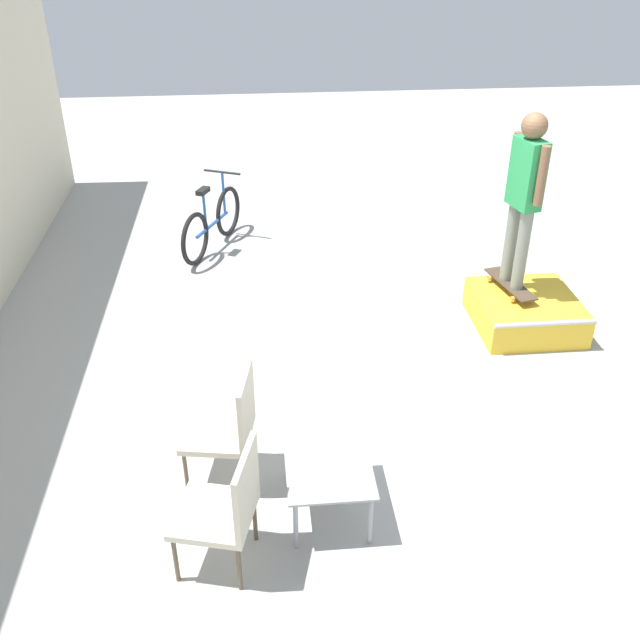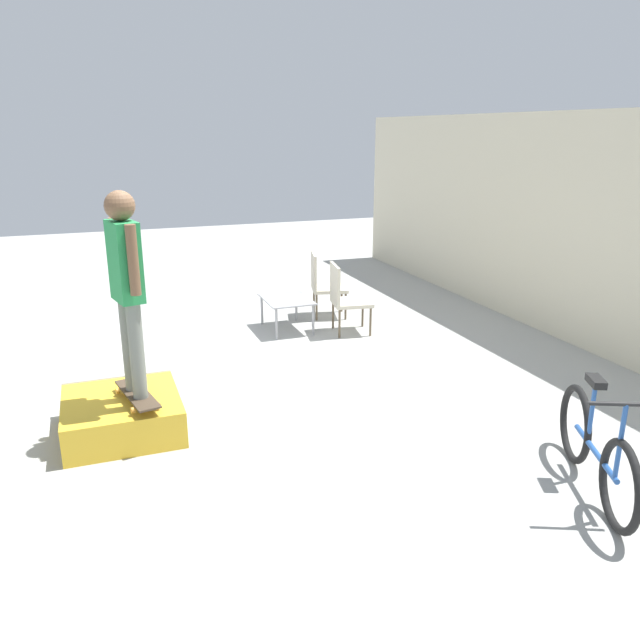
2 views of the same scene
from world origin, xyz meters
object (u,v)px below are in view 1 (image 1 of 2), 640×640
Objects in this scene: patio_chair_right at (229,423)px; person_skater at (525,187)px; skateboard_on_ramp at (510,284)px; skate_ramp_box at (525,312)px; coffee_table at (328,466)px; bicycle at (212,223)px; patio_chair_left at (227,505)px.

person_skater is at bearing 136.61° from patio_chair_right.
person_skater reaches higher than skateboard_on_ramp.
person_skater is at bearing 40.67° from skate_ramp_box.
coffee_table is (-2.48, 2.41, 0.23)m from skate_ramp_box.
coffee_table is 0.55× the size of bicycle.
bicycle is (4.43, 0.30, -0.18)m from patio_chair_right.
patio_chair_left is 1.00× the size of patio_chair_right.
patio_chair_left is 0.64× the size of bicycle.
patio_chair_right is at bearing -165.53° from patio_chair_left.
coffee_table is at bearing 127.60° from skateboard_on_ramp.
bicycle is (5.29, 0.30, -0.18)m from patio_chair_left.
coffee_table is at bearing 135.82° from skate_ramp_box.
coffee_table is (-2.65, 2.27, -0.02)m from skateboard_on_ramp.
skateboard_on_ramp is 0.84× the size of patio_chair_left.
patio_chair_left is (-2.94, 3.14, 0.36)m from skate_ramp_box.
person_skater is at bearing -99.48° from bicycle.
skateboard_on_ramp is at bearing 166.87° from person_skater.
patio_chair_right is (-2.07, 3.14, 0.36)m from skate_ramp_box.
coffee_table reaches higher than skateboard_on_ramp.
skate_ramp_box is 3.47m from coffee_table.
skateboard_on_ramp is 0.97× the size of coffee_table.
bicycle is at bearing 55.56° from skate_ramp_box.
bicycle is (4.84, 1.02, -0.05)m from coffee_table.
patio_chair_left is at bearing 133.12° from skate_ramp_box.
skateboard_on_ramp is 3.49m from coffee_table.
skateboard_on_ramp is 0.45× the size of person_skater.
skate_ramp_box is 1.14× the size of patio_chair_right.
skate_ramp_box is 4.17m from bicycle.
patio_chair_right reaches higher than skate_ramp_box.
person_skater is 3.87m from patio_chair_right.
skateboard_on_ramp is (0.17, 0.14, 0.26)m from skate_ramp_box.
person_skater reaches higher than bicycle.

